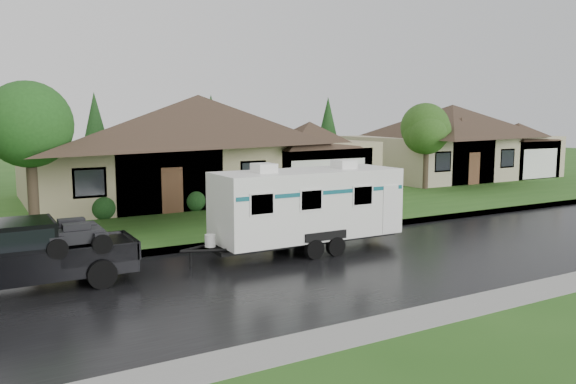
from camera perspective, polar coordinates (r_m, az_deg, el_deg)
name	(u,v)px	position (r m, az deg, el deg)	size (l,w,h in m)	color
ground	(295,254)	(18.77, 0.77, -6.28)	(140.00, 140.00, 0.00)	#2A581B
road	(329,267)	(17.13, 4.20, -7.63)	(140.00, 8.00, 0.01)	black
curb	(264,239)	(20.67, -2.42, -4.78)	(140.00, 0.50, 0.15)	gray
lawn	(160,197)	(32.36, -12.86, -0.48)	(140.00, 26.00, 0.15)	#2A581B
house_main	(205,134)	(31.73, -8.45, 5.85)	(19.44, 10.80, 6.90)	tan
house_neighbor	(456,134)	(43.57, 16.68, 5.69)	(15.12, 9.72, 6.45)	tan
tree_left_green	(29,128)	(23.09, -24.81, 5.90)	(3.44, 3.44, 5.70)	#382B1E
tree_right_green	(427,132)	(35.47, 13.90, 5.99)	(3.06, 3.06, 5.06)	#382B1E
shrub_row	(234,196)	(27.68, -5.46, -0.46)	(13.60, 1.00, 1.00)	#143814
pickup_truck	(21,253)	(16.28, -25.50, -5.63)	(5.50, 2.09, 1.83)	black
travel_trailer	(308,204)	(18.89, 2.01, -1.20)	(6.78, 2.38, 3.04)	white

